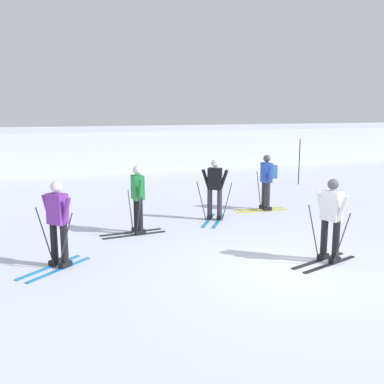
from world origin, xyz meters
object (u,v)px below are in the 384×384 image
Objects in this scene: skier_green at (138,198)px; skier_blue at (267,179)px; skier_purple at (58,222)px; skier_white at (331,218)px; skier_black at (215,188)px; trail_marker_pole at (299,162)px.

skier_blue is at bearing 15.57° from skier_green.
skier_white is at bearing -17.42° from skier_purple.
skier_black is at bearing 100.82° from skier_white.
skier_black and skier_purple have the same top height.
skier_white is at bearing -120.29° from trail_marker_pole.
skier_blue is 7.06m from skier_purple.
skier_green and skier_purple have the same top height.
skier_black and skier_white have the same top height.
skier_green is at bearing 41.79° from skier_purple.
skier_white is 4.80m from skier_blue.
skier_white is 1.00× the size of skier_purple.
skier_purple is 0.91× the size of trail_marker_pole.
skier_blue is 0.91× the size of trail_marker_pole.
trail_marker_pole is (10.07, 6.79, 0.02)m from skier_purple.
skier_black is 1.00× the size of skier_blue.
skier_black and skier_green have the same top height.
skier_white is (0.78, -4.06, 0.00)m from skier_black.
skier_black is 1.00× the size of skier_white.
skier_green and skier_blue have the same top height.
trail_marker_pole is (5.69, 4.35, 0.02)m from skier_black.
skier_blue is (1.22, 4.65, 0.04)m from skier_white.
skier_blue and skier_purple have the same top height.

